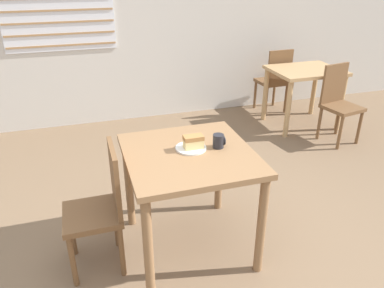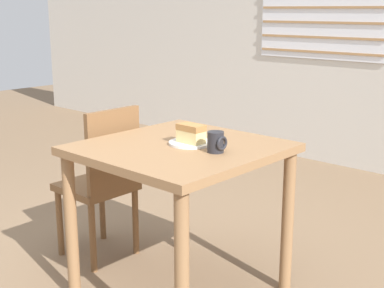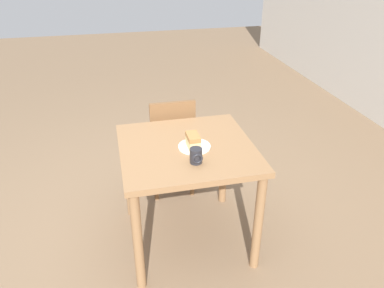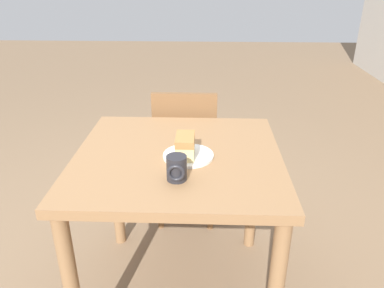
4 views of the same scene
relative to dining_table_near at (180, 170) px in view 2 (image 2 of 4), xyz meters
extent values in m
cube|color=#AD7F51|center=(-0.76, 2.62, 0.37)|extent=(1.24, 0.01, 0.02)
cube|color=#AD7F51|center=(-0.76, 2.62, 0.50)|extent=(1.24, 0.01, 0.02)
cube|color=#AD7F51|center=(-0.76, 2.62, 0.63)|extent=(1.24, 0.01, 0.02)
cube|color=#AD7F51|center=(-0.76, 2.62, 0.76)|extent=(1.24, 0.01, 0.02)
cube|color=olive|center=(0.00, 0.00, 0.10)|extent=(0.84, 0.86, 0.04)
cylinder|color=olive|center=(-0.37, -0.38, -0.28)|extent=(0.06, 0.06, 0.73)
cylinder|color=olive|center=(0.37, -0.38, -0.28)|extent=(0.06, 0.06, 0.73)
cylinder|color=olive|center=(-0.37, 0.38, -0.28)|extent=(0.06, 0.06, 0.73)
cylinder|color=olive|center=(0.37, 0.38, -0.28)|extent=(0.06, 0.06, 0.73)
cube|color=brown|center=(-0.66, 0.00, -0.23)|extent=(0.37, 0.37, 0.04)
cylinder|color=brown|center=(-0.82, 0.15, -0.45)|extent=(0.04, 0.04, 0.40)
cylinder|color=brown|center=(-0.82, -0.16, -0.45)|extent=(0.04, 0.04, 0.40)
cylinder|color=brown|center=(-0.51, 0.15, -0.45)|extent=(0.04, 0.04, 0.40)
cylinder|color=brown|center=(-0.51, -0.16, -0.45)|extent=(0.04, 0.04, 0.40)
cube|color=brown|center=(-0.50, 0.00, 0.01)|extent=(0.03, 0.35, 0.45)
cylinder|color=white|center=(0.03, 0.04, 0.13)|extent=(0.21, 0.21, 0.01)
cube|color=#E0C67F|center=(0.04, 0.03, 0.16)|extent=(0.13, 0.07, 0.06)
cube|color=#A3703D|center=(0.04, 0.03, 0.21)|extent=(0.13, 0.07, 0.03)
cylinder|color=#232328|center=(0.21, 0.01, 0.17)|extent=(0.07, 0.07, 0.09)
torus|color=#232328|center=(0.25, 0.01, 0.17)|extent=(0.01, 0.07, 0.07)
camera|label=1|loc=(-0.63, -2.10, 1.25)|focal=35.00mm
camera|label=2|loc=(1.69, -1.77, 0.75)|focal=50.00mm
camera|label=3|loc=(2.07, -0.44, 1.30)|focal=35.00mm
camera|label=4|loc=(1.40, 0.11, 0.83)|focal=35.00mm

